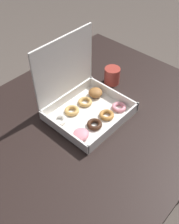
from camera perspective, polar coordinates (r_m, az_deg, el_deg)
ground_plane at (r=1.74m, az=0.36°, el=-18.10°), size 8.00×8.00×0.00m
dining_table at (r=1.21m, az=0.49°, el=-4.01°), size 1.16×0.95×0.73m
donut_box at (r=1.12m, az=-1.59°, el=2.69°), size 0.32×0.29×0.32m
coffee_mug at (r=1.30m, az=4.94°, el=7.96°), size 0.08×0.08×0.08m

